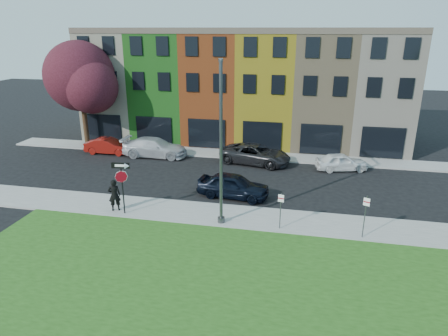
% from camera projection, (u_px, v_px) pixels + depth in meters
% --- Properties ---
extents(ground, '(120.00, 120.00, 0.00)m').
position_uv_depth(ground, '(225.00, 243.00, 20.51)').
color(ground, black).
rests_on(ground, ground).
extents(sidewalk_near, '(40.00, 3.00, 0.12)m').
position_uv_depth(sidewalk_near, '(270.00, 220.00, 22.87)').
color(sidewalk_near, gray).
rests_on(sidewalk_near, ground).
extents(sidewalk_far, '(40.00, 2.40, 0.12)m').
position_uv_depth(sidewalk_far, '(226.00, 154.00, 34.92)').
color(sidewalk_far, gray).
rests_on(sidewalk_far, ground).
extents(rowhouse_block, '(30.00, 10.12, 10.00)m').
position_uv_depth(rowhouse_block, '(243.00, 87.00, 38.90)').
color(rowhouse_block, beige).
rests_on(rowhouse_block, ground).
extents(stop_sign, '(1.04, 0.19, 3.16)m').
position_uv_depth(stop_sign, '(122.00, 178.00, 22.84)').
color(stop_sign, black).
rests_on(stop_sign, sidewalk_near).
extents(man, '(1.05, 0.98, 1.96)m').
position_uv_depth(man, '(114.00, 195.00, 23.64)').
color(man, black).
rests_on(man, sidewalk_near).
extents(sedan_near, '(3.04, 5.13, 1.59)m').
position_uv_depth(sedan_near, '(233.00, 185.00, 25.91)').
color(sedan_near, black).
rests_on(sedan_near, ground).
extents(parked_car_red, '(1.57, 4.19, 1.37)m').
position_uv_depth(parked_car_red, '(109.00, 146.00, 34.97)').
color(parked_car_red, maroon).
rests_on(parked_car_red, ground).
extents(parked_car_silver, '(2.57, 5.67, 1.61)m').
position_uv_depth(parked_car_silver, '(155.00, 147.00, 34.13)').
color(parked_car_silver, silver).
rests_on(parked_car_silver, ground).
extents(parked_car_dark, '(4.81, 6.69, 1.58)m').
position_uv_depth(parked_car_dark, '(255.00, 154.00, 32.36)').
color(parked_car_dark, black).
rests_on(parked_car_dark, ground).
extents(parked_car_white, '(3.43, 4.69, 1.34)m').
position_uv_depth(parked_car_white, '(341.00, 162.00, 30.86)').
color(parked_car_white, white).
rests_on(parked_car_white, ground).
extents(street_lamp, '(0.83, 2.55, 8.86)m').
position_uv_depth(street_lamp, '(221.00, 145.00, 21.20)').
color(street_lamp, '#45484A').
rests_on(street_lamp, sidewalk_near).
extents(parking_sign_a, '(0.32, 0.11, 2.09)m').
position_uv_depth(parking_sign_a, '(281.00, 206.00, 21.35)').
color(parking_sign_a, '#45484A').
rests_on(parking_sign_a, sidewalk_near).
extents(parking_sign_b, '(0.30, 0.16, 2.35)m').
position_uv_depth(parking_sign_b, '(365.00, 212.00, 20.40)').
color(parking_sign_b, '#45484A').
rests_on(parking_sign_b, sidewalk_near).
extents(tree_purple, '(7.40, 6.48, 9.39)m').
position_uv_depth(tree_purple, '(81.00, 78.00, 35.41)').
color(tree_purple, black).
rests_on(tree_purple, sidewalk_far).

